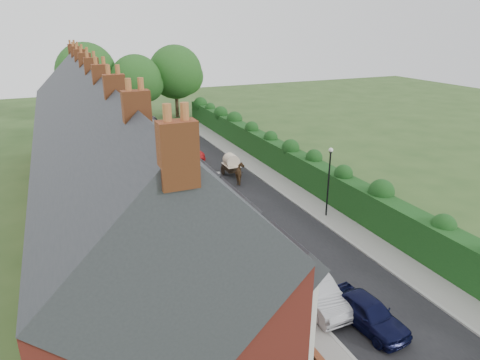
{
  "coord_description": "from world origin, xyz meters",
  "views": [
    {
      "loc": [
        -13.45,
        -19.26,
        13.18
      ],
      "look_at": [
        -1.63,
        8.01,
        2.2
      ],
      "focal_mm": 32.0,
      "sensor_mm": 36.0,
      "label": 1
    }
  ],
  "objects_px": {
    "car_silver_a": "(313,289)",
    "car_green": "(209,181)",
    "car_red": "(185,151)",
    "car_beige": "(166,141)",
    "lamppost": "(329,174)",
    "horse_cart": "(231,163)",
    "horse": "(240,174)",
    "car_navy": "(368,312)",
    "car_silver_b": "(239,218)",
    "car_white": "(214,191)",
    "car_black": "(152,122)",
    "car_grey": "(161,128)"
  },
  "relations": [
    {
      "from": "car_silver_b",
      "to": "horse",
      "type": "height_order",
      "value": "horse"
    },
    {
      "from": "car_silver_a",
      "to": "car_green",
      "type": "distance_m",
      "value": 16.81
    },
    {
      "from": "car_grey",
      "to": "car_navy",
      "type": "bearing_deg",
      "value": -80.53
    },
    {
      "from": "lamppost",
      "to": "horse",
      "type": "bearing_deg",
      "value": 108.55
    },
    {
      "from": "car_white",
      "to": "car_silver_a",
      "type": "bearing_deg",
      "value": -78.23
    },
    {
      "from": "car_white",
      "to": "horse_cart",
      "type": "xyz_separation_m",
      "value": [
        3.47,
        4.83,
        0.42
      ]
    },
    {
      "from": "car_silver_a",
      "to": "car_silver_b",
      "type": "relative_size",
      "value": 1.01
    },
    {
      "from": "car_silver_a",
      "to": "horse",
      "type": "relative_size",
      "value": 2.48
    },
    {
      "from": "lamppost",
      "to": "car_silver_a",
      "type": "relative_size",
      "value": 1.06
    },
    {
      "from": "car_white",
      "to": "car_grey",
      "type": "bearing_deg",
      "value": 98.28
    },
    {
      "from": "car_silver_a",
      "to": "car_red",
      "type": "xyz_separation_m",
      "value": [
        1.11,
        25.67,
        0.0
      ]
    },
    {
      "from": "lamppost",
      "to": "car_beige",
      "type": "xyz_separation_m",
      "value": [
        -5.98,
        22.51,
        -2.54
      ]
    },
    {
      "from": "lamppost",
      "to": "car_green",
      "type": "xyz_separation_m",
      "value": [
        -5.92,
        8.6,
        -2.59
      ]
    },
    {
      "from": "car_silver_a",
      "to": "car_beige",
      "type": "xyz_separation_m",
      "value": [
        0.42,
        30.71,
        -0.04
      ]
    },
    {
      "from": "car_red",
      "to": "car_grey",
      "type": "xyz_separation_m",
      "value": [
        0.29,
        11.53,
        -0.14
      ]
    },
    {
      "from": "car_silver_a",
      "to": "car_green",
      "type": "xyz_separation_m",
      "value": [
        0.48,
        16.8,
        -0.1
      ]
    },
    {
      "from": "lamppost",
      "to": "car_black",
      "type": "bearing_deg",
      "value": 99.18
    },
    {
      "from": "lamppost",
      "to": "car_navy",
      "type": "relative_size",
      "value": 1.24
    },
    {
      "from": "car_grey",
      "to": "lamppost",
      "type": "bearing_deg",
      "value": -70.75
    },
    {
      "from": "lamppost",
      "to": "car_red",
      "type": "height_order",
      "value": "lamppost"
    },
    {
      "from": "car_red",
      "to": "car_black",
      "type": "distance_m",
      "value": 15.34
    },
    {
      "from": "car_navy",
      "to": "car_white",
      "type": "distance_m",
      "value": 16.77
    },
    {
      "from": "lamppost",
      "to": "car_black",
      "type": "distance_m",
      "value": 33.34
    },
    {
      "from": "lamppost",
      "to": "car_grey",
      "type": "bearing_deg",
      "value": 99.78
    },
    {
      "from": "car_beige",
      "to": "horse_cart",
      "type": "relative_size",
      "value": 1.91
    },
    {
      "from": "car_silver_a",
      "to": "car_black",
      "type": "bearing_deg",
      "value": 87.56
    },
    {
      "from": "car_silver_b",
      "to": "horse_cart",
      "type": "height_order",
      "value": "horse_cart"
    },
    {
      "from": "car_grey",
      "to": "horse",
      "type": "bearing_deg",
      "value": -74.71
    },
    {
      "from": "car_silver_a",
      "to": "car_beige",
      "type": "relative_size",
      "value": 0.89
    },
    {
      "from": "car_navy",
      "to": "car_red",
      "type": "distance_m",
      "value": 28.15
    },
    {
      "from": "car_silver_b",
      "to": "car_navy",
      "type": "bearing_deg",
      "value": -82.37
    },
    {
      "from": "lamppost",
      "to": "horse_cart",
      "type": "height_order",
      "value": "lamppost"
    },
    {
      "from": "lamppost",
      "to": "car_silver_a",
      "type": "xyz_separation_m",
      "value": [
        -6.4,
        -8.2,
        -2.49
      ]
    },
    {
      "from": "car_beige",
      "to": "car_green",
      "type": "bearing_deg",
      "value": -101.78
    },
    {
      "from": "car_red",
      "to": "car_beige",
      "type": "distance_m",
      "value": 5.09
    },
    {
      "from": "car_silver_b",
      "to": "car_grey",
      "type": "bearing_deg",
      "value": 87.93
    },
    {
      "from": "lamppost",
      "to": "car_black",
      "type": "xyz_separation_m",
      "value": [
        -5.3,
        32.82,
        -2.56
      ]
    },
    {
      "from": "car_red",
      "to": "car_beige",
      "type": "xyz_separation_m",
      "value": [
        -0.69,
        5.04,
        -0.04
      ]
    },
    {
      "from": "car_red",
      "to": "car_grey",
      "type": "bearing_deg",
      "value": 73.89
    },
    {
      "from": "lamppost",
      "to": "car_navy",
      "type": "height_order",
      "value": "lamppost"
    },
    {
      "from": "car_grey",
      "to": "car_black",
      "type": "xyz_separation_m",
      "value": [
        -0.3,
        3.82,
        0.07
      ]
    },
    {
      "from": "car_green",
      "to": "car_grey",
      "type": "xyz_separation_m",
      "value": [
        0.92,
        20.4,
        -0.04
      ]
    },
    {
      "from": "horse",
      "to": "car_beige",
      "type": "bearing_deg",
      "value": -58.67
    },
    {
      "from": "car_green",
      "to": "car_grey",
      "type": "bearing_deg",
      "value": 100.94
    },
    {
      "from": "car_white",
      "to": "car_green",
      "type": "xyz_separation_m",
      "value": [
        0.48,
        2.57,
        -0.06
      ]
    },
    {
      "from": "car_white",
      "to": "car_green",
      "type": "distance_m",
      "value": 2.61
    },
    {
      "from": "car_red",
      "to": "car_navy",
      "type": "bearing_deg",
      "value": -104.1
    },
    {
      "from": "car_green",
      "to": "car_beige",
      "type": "height_order",
      "value": "car_beige"
    },
    {
      "from": "car_green",
      "to": "car_silver_b",
      "type": "bearing_deg",
      "value": -80.11
    },
    {
      "from": "car_grey",
      "to": "car_red",
      "type": "bearing_deg",
      "value": -81.96
    }
  ]
}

